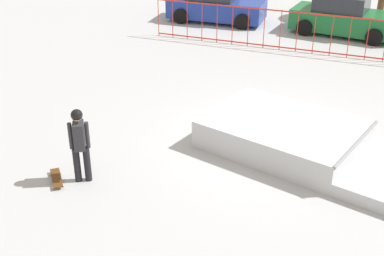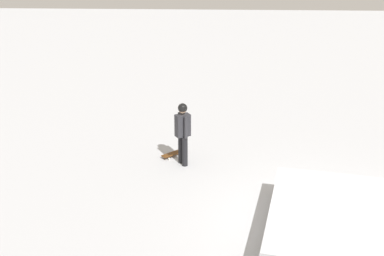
# 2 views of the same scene
# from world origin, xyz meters

# --- Properties ---
(ground_plane) EXTENTS (60.00, 60.00, 0.00)m
(ground_plane) POSITION_xyz_m (0.00, 0.00, 0.00)
(ground_plane) COLOR #B7BABF
(skate_ramp) EXTENTS (5.81, 3.63, 0.74)m
(skate_ramp) POSITION_xyz_m (1.08, -0.13, 0.32)
(skate_ramp) COLOR silver
(skate_ramp) RESTS_ON ground
(skater) EXTENTS (0.39, 0.44, 1.73)m
(skater) POSITION_xyz_m (-2.96, -3.29, 1.01)
(skater) COLOR black
(skater) RESTS_ON ground
(skateboard) EXTENTS (0.70, 0.72, 0.09)m
(skateboard) POSITION_xyz_m (-3.48, -3.56, 0.08)
(skateboard) COLOR #593314
(skateboard) RESTS_ON ground
(perimeter_fence) EXTENTS (12.84, 0.88, 1.50)m
(perimeter_fence) POSITION_xyz_m (-0.00, 7.23, 0.77)
(perimeter_fence) COLOR #B22D23
(perimeter_fence) RESTS_ON ground
(parked_car_blue) EXTENTS (4.25, 2.24, 1.60)m
(parked_car_blue) POSITION_xyz_m (-5.15, 9.73, 0.72)
(parked_car_blue) COLOR #1E3899
(parked_car_blue) RESTS_ON ground
(parked_car_green) EXTENTS (4.19, 2.11, 1.60)m
(parked_car_green) POSITION_xyz_m (0.24, 10.03, 0.72)
(parked_car_green) COLOR #196B33
(parked_car_green) RESTS_ON ground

